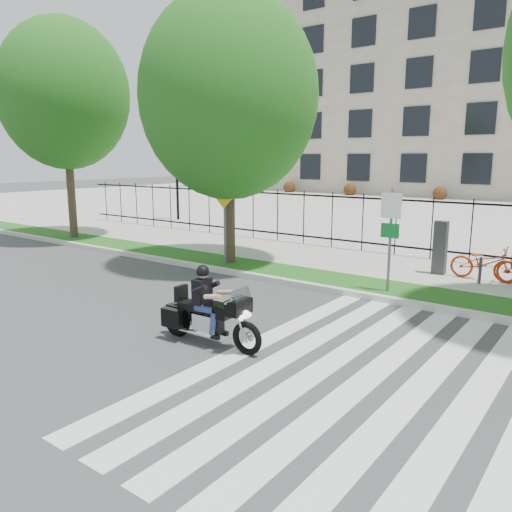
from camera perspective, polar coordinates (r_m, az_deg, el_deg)
The scene contains 13 objects.
ground at distance 10.64m, azimuth -9.83°, elevation -7.48°, with size 120.00×120.00×0.00m, color #3C3C3F.
curb at distance 13.63m, azimuth 2.79°, elevation -2.84°, with size 60.00×0.20×0.15m, color beige.
grass_verge at distance 14.32m, azimuth 4.70°, elevation -2.17°, with size 60.00×1.50×0.15m, color #185214.
sidewalk at distance 16.44m, azimuth 9.36°, elevation -0.54°, with size 60.00×3.50×0.15m, color #A09D95.
plaza at distance 32.87m, azimuth 23.77°, elevation 4.45°, with size 80.00×34.00×0.10m, color #A09D95.
crosswalk_stripes at distance 8.06m, azimuth 15.26°, elevation -13.93°, with size 5.70×8.00×0.01m, color silver, non-canonical shape.
iron_fence at distance 17.82m, azimuth 12.09°, elevation 3.77°, with size 30.00×0.06×2.00m, color black, non-canonical shape.
lamp_post_left at distance 27.05m, azimuth -9.08°, elevation 10.70°, with size 1.06×0.70×4.25m.
street_tree_0 at distance 21.90m, azimuth -21.07°, elevation 16.81°, with size 5.06×5.06×8.56m.
street_tree_1 at distance 15.49m, azimuth -3.15°, elevation 17.77°, with size 5.31×5.31×8.07m.
sign_pole_regulatory at distance 12.41m, azimuth 15.11°, elevation 3.24°, with size 0.50×0.09×2.50m.
sign_pole_warning at distance 15.14m, azimuth -3.65°, elevation 4.98°, with size 0.78×0.09×2.49m.
motorcycle_rider at distance 9.17m, azimuth -5.39°, elevation -6.54°, with size 2.30×0.68×1.78m.
Camera 1 is at (7.40, -6.86, 3.38)m, focal length 35.00 mm.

